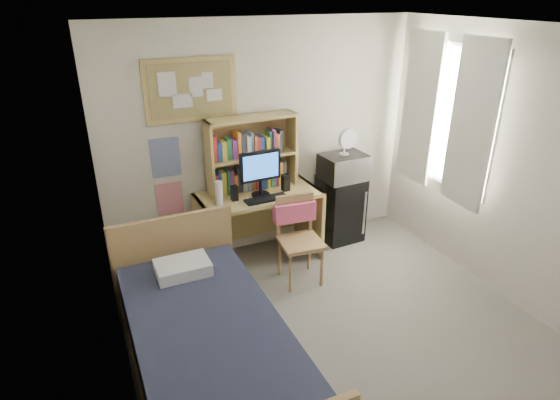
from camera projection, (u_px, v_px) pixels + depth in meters
name	position (u px, v px, depth m)	size (l,w,h in m)	color
floor	(356.00, 352.00, 4.02)	(3.60, 4.20, 0.02)	gray
ceiling	(383.00, 31.00, 2.95)	(3.60, 4.20, 0.02)	white
wall_back	(263.00, 140.00, 5.24)	(3.60, 0.04, 2.60)	silver
wall_left	(115.00, 269.00, 2.83)	(0.04, 4.20, 2.60)	silver
wall_right	(540.00, 180.00, 4.14)	(0.04, 4.20, 2.60)	silver
window_unit	(446.00, 116.00, 5.00)	(0.10, 1.40, 1.70)	white
curtain_left	(472.00, 126.00, 4.65)	(0.04, 0.55, 1.70)	white
curtain_right	(419.00, 109.00, 5.32)	(0.04, 0.55, 1.70)	white
bulletin_board	(191.00, 90.00, 4.68)	(0.94, 0.03, 0.64)	#9F9054
poster_wave	(165.00, 157.00, 4.85)	(0.30, 0.01, 0.42)	navy
poster_japan	(170.00, 199.00, 5.04)	(0.28, 0.01, 0.36)	red
desk	(259.00, 227.00, 5.23)	(1.32, 0.66, 0.83)	tan
desk_chair	(301.00, 242.00, 4.83)	(0.46, 0.46, 0.93)	#AA8550
mini_fridge	(340.00, 208.00, 5.71)	(0.47, 0.47, 0.80)	black
bed	(210.00, 356.00, 3.55)	(1.09, 2.18, 0.60)	#1A1E30
hutch	(252.00, 154.00, 5.02)	(0.99, 0.25, 0.81)	tan
monitor	(260.00, 174.00, 4.92)	(0.46, 0.04, 0.49)	black
keyboard	(266.00, 199.00, 4.90)	(0.46, 0.15, 0.02)	black
speaker_left	(234.00, 193.00, 4.86)	(0.07, 0.07, 0.16)	black
speaker_right	(286.00, 183.00, 5.10)	(0.08, 0.08, 0.18)	black
water_bottle	(219.00, 193.00, 4.73)	(0.08, 0.08, 0.26)	white
hoodie	(294.00, 211.00, 4.89)	(0.44, 0.13, 0.21)	#E85881
microwave	(343.00, 167.00, 5.47)	(0.51, 0.39, 0.30)	#BDBDC2
desk_fan	(345.00, 143.00, 5.35)	(0.23, 0.23, 0.29)	white
pillow	(183.00, 267.00, 4.03)	(0.46, 0.32, 0.11)	white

